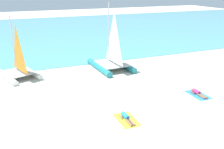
{
  "coord_description": "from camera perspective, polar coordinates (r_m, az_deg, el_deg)",
  "views": [
    {
      "loc": [
        -6.73,
        -10.99,
        7.61
      ],
      "look_at": [
        0.0,
        5.49,
        1.2
      ],
      "focal_mm": 40.21,
      "sensor_mm": 36.0,
      "label": 1
    }
  ],
  "objects": [
    {
      "name": "ground_plane",
      "position": [
        23.32,
        -4.2,
        0.71
      ],
      "size": [
        120.0,
        120.0,
        0.0
      ],
      "primitive_type": "plane",
      "color": "silver"
    },
    {
      "name": "ocean_water",
      "position": [
        44.36,
        -13.35,
        9.44
      ],
      "size": [
        120.0,
        40.0,
        0.05
      ],
      "primitive_type": "cube",
      "color": "#5BB2C1",
      "rests_on": "ground"
    },
    {
      "name": "sailboat_white",
      "position": [
        23.04,
        -20.44,
        1.27
      ],
      "size": [
        3.71,
        4.6,
        5.21
      ],
      "rotation": [
        0.0,
        0.0,
        0.33
      ],
      "color": "white",
      "rests_on": "ground"
    },
    {
      "name": "sailboat_teal",
      "position": [
        23.72,
        -0.09,
        3.42
      ],
      "size": [
        3.33,
        4.92,
        6.16
      ],
      "rotation": [
        0.0,
        0.0,
        0.07
      ],
      "color": "teal",
      "rests_on": "ground"
    },
    {
      "name": "towel_left",
      "position": [
        15.21,
        3.38,
        -10.23
      ],
      "size": [
        1.11,
        1.9,
        0.01
      ],
      "primitive_type": "cube",
      "rotation": [
        0.0,
        0.0,
        0.0
      ],
      "color": "yellow",
      "rests_on": "ground"
    },
    {
      "name": "sunbather_left",
      "position": [
        15.2,
        3.28,
        -9.71
      ],
      "size": [
        0.54,
        1.56,
        0.3
      ],
      "rotation": [
        0.0,
        0.0,
        0.0
      ],
      "color": "#268CCC",
      "rests_on": "towel_left"
    },
    {
      "name": "towel_right",
      "position": [
        19.44,
        18.97,
        -4.37
      ],
      "size": [
        1.14,
        1.92,
        0.01
      ],
      "primitive_type": "cube",
      "rotation": [
        0.0,
        0.0,
        -0.02
      ],
      "color": "#338CD8",
      "rests_on": "ground"
    },
    {
      "name": "sunbather_right",
      "position": [
        19.44,
        18.89,
        -3.96
      ],
      "size": [
        0.55,
        1.56,
        0.3
      ],
      "rotation": [
        0.0,
        0.0,
        -0.02
      ],
      "color": "#D83372",
      "rests_on": "towel_right"
    }
  ]
}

